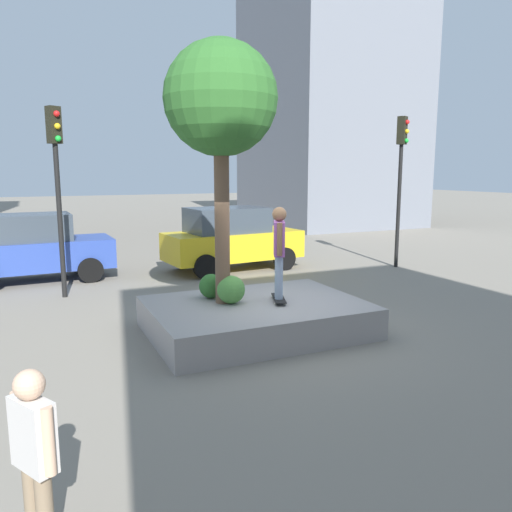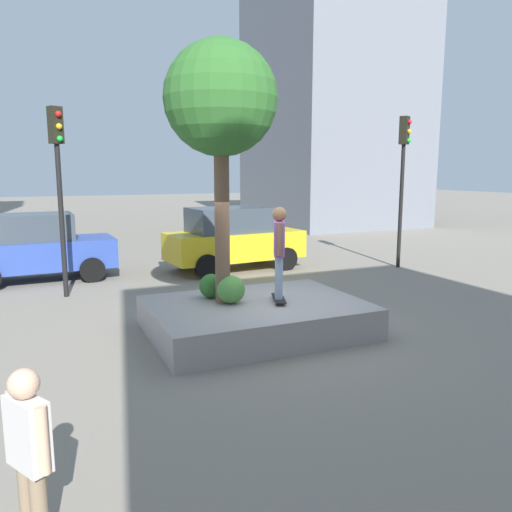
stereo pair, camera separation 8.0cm
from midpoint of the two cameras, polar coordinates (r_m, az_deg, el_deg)
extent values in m
plane|color=gray|center=(9.81, 2.27, -8.53)|extent=(120.00, 120.00, 0.00)
cube|color=gray|center=(9.69, 0.24, -6.97)|extent=(3.99, 2.89, 0.58)
cylinder|color=brown|center=(9.35, -3.63, 4.22)|extent=(0.28, 0.28, 3.19)
sphere|color=#2D6628|center=(9.40, -3.78, 17.45)|extent=(2.06, 2.06, 2.06)
sphere|color=#2D6628|center=(9.93, -4.87, -3.42)|extent=(0.48, 0.48, 0.48)
sphere|color=#4C8C3D|center=(9.49, -2.62, -3.83)|extent=(0.53, 0.53, 0.53)
cube|color=black|center=(9.68, 2.83, -4.81)|extent=(0.47, 0.82, 0.02)
sphere|color=beige|center=(9.93, 2.18, -4.65)|extent=(0.06, 0.06, 0.06)
sphere|color=beige|center=(9.94, 3.14, -4.63)|extent=(0.06, 0.06, 0.06)
sphere|color=beige|center=(9.43, 2.50, -5.41)|extent=(0.06, 0.06, 0.06)
sphere|color=beige|center=(9.45, 3.52, -5.39)|extent=(0.06, 0.06, 0.06)
cylinder|color=#8C9EB7|center=(9.49, 2.87, -2.49)|extent=(0.15, 0.15, 0.83)
cylinder|color=#8C9EB7|center=(9.68, 2.84, -2.25)|extent=(0.15, 0.15, 0.83)
cube|color=#8C4C99|center=(9.46, 2.89, 2.01)|extent=(0.38, 0.51, 0.65)
cylinder|color=brown|center=(9.21, 2.94, 1.92)|extent=(0.10, 0.10, 0.61)
cylinder|color=brown|center=(9.70, 2.85, 2.30)|extent=(0.10, 0.10, 0.61)
sphere|color=brown|center=(9.41, 2.91, 4.77)|extent=(0.27, 0.27, 0.27)
cube|color=#2D479E|center=(15.35, -23.34, 0.18)|extent=(4.14, 1.88, 0.82)
cube|color=#38424C|center=(15.24, -24.30, 3.00)|extent=(2.34, 1.60, 0.73)
cylinder|color=black|center=(16.36, -18.86, -0.46)|extent=(0.70, 0.23, 0.69)
cylinder|color=black|center=(14.69, -17.97, -1.50)|extent=(0.70, 0.23, 0.69)
cube|color=gold|center=(15.73, -2.27, 1.27)|extent=(4.36, 2.16, 0.84)
cube|color=#38424C|center=(15.54, -2.98, 4.13)|extent=(2.50, 1.77, 0.76)
cylinder|color=black|center=(17.20, 0.40, 0.57)|extent=(0.73, 0.28, 0.72)
cylinder|color=black|center=(15.70, 3.60, -0.32)|extent=(0.73, 0.28, 0.72)
cylinder|color=black|center=(16.05, -7.99, -0.18)|extent=(0.73, 0.28, 0.72)
cylinder|color=black|center=(14.44, -5.43, -1.21)|extent=(0.73, 0.28, 0.72)
cylinder|color=black|center=(16.63, 16.27, 5.38)|extent=(0.12, 0.12, 3.89)
cube|color=black|center=(16.65, 16.66, 13.53)|extent=(0.36, 0.35, 0.85)
sphere|color=red|center=(16.61, 17.20, 14.36)|extent=(0.14, 0.14, 0.14)
sphere|color=gold|center=(16.59, 17.15, 13.40)|extent=(0.14, 0.14, 0.14)
sphere|color=green|center=(16.57, 17.10, 12.43)|extent=(0.14, 0.14, 0.14)
cylinder|color=black|center=(12.98, -21.05, 3.63)|extent=(0.12, 0.12, 3.70)
cube|color=black|center=(12.97, -21.67, 13.66)|extent=(0.36, 0.34, 0.85)
sphere|color=red|center=(12.86, -21.40, 14.82)|extent=(0.14, 0.14, 0.14)
sphere|color=gold|center=(12.84, -21.32, 13.58)|extent=(0.14, 0.14, 0.14)
sphere|color=green|center=(12.82, -21.24, 12.33)|extent=(0.14, 0.14, 0.14)
cylinder|color=#847056|center=(4.91, -24.02, -24.41)|extent=(0.13, 0.13, 0.74)
cube|color=silver|center=(4.51, -24.04, -17.92)|extent=(0.36, 0.45, 0.58)
cylinder|color=#D8AD8C|center=(4.33, -22.58, -18.78)|extent=(0.09, 0.09, 0.55)
cylinder|color=#D8AD8C|center=(4.68, -25.41, -16.76)|extent=(0.09, 0.09, 0.55)
sphere|color=#D8AD8C|center=(4.34, -24.42, -13.09)|extent=(0.24, 0.24, 0.24)
cube|color=slate|center=(30.54, 8.76, 18.25)|extent=(7.83, 8.97, 15.44)
camera|label=1|loc=(0.04, -89.76, 0.04)|focal=35.18mm
camera|label=2|loc=(0.04, 90.24, -0.04)|focal=35.18mm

